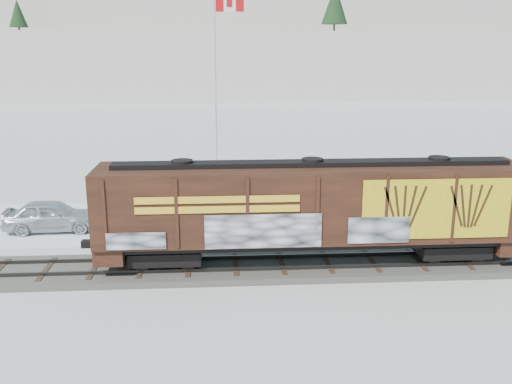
{
  "coord_description": "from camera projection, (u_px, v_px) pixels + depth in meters",
  "views": [
    {
      "loc": [
        -0.65,
        -23.06,
        9.41
      ],
      "look_at": [
        1.09,
        3.0,
        2.73
      ],
      "focal_mm": 40.0,
      "sensor_mm": 36.0,
      "label": 1
    }
  ],
  "objects": [
    {
      "name": "hillside",
      "position": [
        219.0,
        28.0,
        156.24
      ],
      "size": [
        360.0,
        110.0,
        93.0
      ],
      "color": "white",
      "rests_on": "ground"
    },
    {
      "name": "car_white",
      "position": [
        214.0,
        204.0,
        32.47
      ],
      "size": [
        4.3,
        2.6,
        1.34
      ],
      "primitive_type": "imported",
      "rotation": [
        0.0,
        0.0,
        1.89
      ],
      "color": "silver",
      "rests_on": "parking_strip"
    },
    {
      "name": "car_silver",
      "position": [
        52.0,
        215.0,
        29.75
      ],
      "size": [
        4.94,
        2.17,
        1.65
      ],
      "primitive_type": "imported",
      "rotation": [
        0.0,
        0.0,
        1.62
      ],
      "color": "#BABDC2",
      "rests_on": "parking_strip"
    },
    {
      "name": "parking_strip",
      "position": [
        231.0,
        219.0,
        31.91
      ],
      "size": [
        40.0,
        8.0,
        0.03
      ],
      "primitive_type": "cube",
      "color": "white",
      "rests_on": "ground"
    },
    {
      "name": "rail_track",
      "position": [
        236.0,
        267.0,
        24.62
      ],
      "size": [
        50.0,
        3.4,
        0.43
      ],
      "color": "#59544C",
      "rests_on": "ground"
    },
    {
      "name": "car_dark",
      "position": [
        273.0,
        202.0,
        32.78
      ],
      "size": [
        5.12,
        3.74,
        1.38
      ],
      "primitive_type": "imported",
      "rotation": [
        0.0,
        0.0,
        2.0
      ],
      "color": "black",
      "rests_on": "parking_strip"
    },
    {
      "name": "hopper_railcar",
      "position": [
        311.0,
        206.0,
        24.15
      ],
      "size": [
        17.99,
        3.06,
        4.37
      ],
      "color": "black",
      "rests_on": "rail_track"
    },
    {
      "name": "ground",
      "position": [
        236.0,
        271.0,
        24.66
      ],
      "size": [
        500.0,
        500.0,
        0.0
      ],
      "primitive_type": "plane",
      "color": "white",
      "rests_on": "ground"
    },
    {
      "name": "flagpole",
      "position": [
        218.0,
        120.0,
        36.87
      ],
      "size": [
        2.3,
        0.9,
        12.7
      ],
      "color": "silver",
      "rests_on": "ground"
    }
  ]
}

